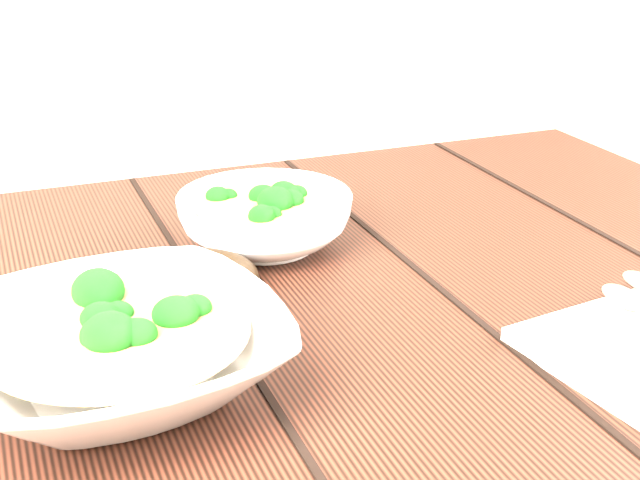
% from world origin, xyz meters
% --- Properties ---
extents(table, '(1.20, 0.80, 0.75)m').
position_xyz_m(table, '(0.00, 0.00, 0.63)').
color(table, black).
rests_on(table, ground).
extents(soup_bowl_front, '(0.26, 0.26, 0.07)m').
position_xyz_m(soup_bowl_front, '(-0.12, -0.08, 0.78)').
color(soup_bowl_front, silver).
rests_on(soup_bowl_front, table).
extents(soup_bowl_back, '(0.22, 0.22, 0.06)m').
position_xyz_m(soup_bowl_back, '(0.07, 0.14, 0.78)').
color(soup_bowl_back, silver).
rests_on(soup_bowl_back, table).
extents(trivet, '(0.14, 0.14, 0.03)m').
position_xyz_m(trivet, '(-0.03, 0.05, 0.76)').
color(trivet, black).
rests_on(trivet, table).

